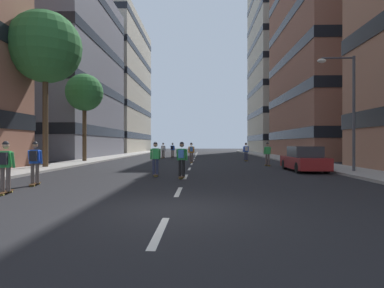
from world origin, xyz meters
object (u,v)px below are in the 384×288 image
at_px(street_tree_mid, 45,47).
at_px(skater_0, 155,157).
at_px(parked_car_near, 304,160).
at_px(skater_3, 172,149).
at_px(skater_5, 5,164).
at_px(skater_7, 182,157).
at_px(skater_1, 35,160).
at_px(skater_2, 163,149).
at_px(streetlamp_right, 347,100).
at_px(skater_8, 191,151).
at_px(street_tree_near, 84,93).
at_px(skater_6, 246,151).
at_px(skater_4, 268,153).

xyz_separation_m(street_tree_mid, skater_0, (8.13, -4.67, -7.18)).
xyz_separation_m(parked_car_near, skater_3, (-9.82, 18.96, 0.32)).
xyz_separation_m(skater_5, skater_7, (5.60, 4.98, 0.00)).
bearing_deg(skater_1, skater_7, 25.95).
bearing_deg(parked_car_near, skater_2, 122.78).
relative_size(streetlamp_right, skater_8, 3.65).
distance_m(streetlamp_right, skater_3, 23.72).
distance_m(street_tree_mid, skater_7, 13.19).
bearing_deg(streetlamp_right, skater_5, -152.33).
bearing_deg(skater_0, skater_7, -33.69).
height_order(skater_3, skater_8, same).
bearing_deg(parked_car_near, street_tree_near, 153.03).
height_order(skater_5, skater_7, same).
distance_m(parked_car_near, skater_0, 9.24).
bearing_deg(street_tree_near, skater_0, -55.34).
distance_m(skater_6, skater_8, 5.94).
height_order(skater_2, skater_8, same).
relative_size(skater_2, skater_3, 1.00).
distance_m(skater_0, skater_2, 19.90).
bearing_deg(streetlamp_right, skater_8, 133.94).
height_order(skater_2, skater_4, same).
xyz_separation_m(street_tree_mid, skater_6, (14.81, 9.56, -7.15)).
distance_m(parked_car_near, streetlamp_right, 4.20).
relative_size(streetlamp_right, skater_4, 3.65).
xyz_separation_m(skater_3, skater_5, (-3.01, -28.10, 0.00)).
xyz_separation_m(skater_2, skater_3, (0.86, 2.38, 0.00)).
height_order(skater_2, skater_3, same).
height_order(skater_7, skater_8, same).
height_order(skater_1, skater_6, same).
relative_size(streetlamp_right, skater_0, 3.65).
height_order(skater_4, skater_8, same).
distance_m(skater_4, skater_5, 17.82).
relative_size(parked_car_near, skater_7, 2.47).
xyz_separation_m(parked_car_near, skater_6, (-1.98, 11.02, 0.32)).
xyz_separation_m(skater_3, skater_6, (7.84, -7.95, 0.00)).
bearing_deg(skater_5, parked_car_near, 35.46).
bearing_deg(skater_1, skater_2, 84.38).
relative_size(street_tree_mid, skater_6, 5.88).
relative_size(streetlamp_right, skater_6, 3.65).
xyz_separation_m(skater_6, skater_8, (-5.18, -2.91, 0.00)).
distance_m(skater_1, skater_3, 26.12).
distance_m(skater_4, skater_8, 6.92).
bearing_deg(street_tree_mid, skater_8, 34.64).
height_order(skater_6, skater_8, same).
xyz_separation_m(skater_2, skater_4, (9.38, -12.14, -0.03)).
height_order(street_tree_mid, skater_5, street_tree_mid).
distance_m(parked_car_near, street_tree_near, 19.63).
relative_size(parked_car_near, skater_0, 2.47).
distance_m(skater_2, skater_8, 9.18).
xyz_separation_m(skater_0, skater_3, (-1.16, 22.18, 0.03)).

